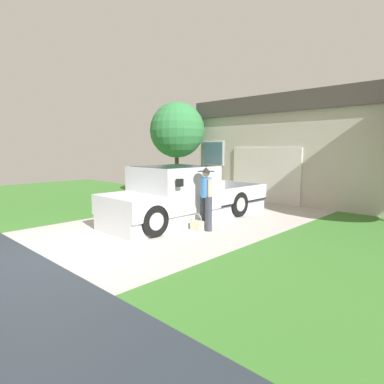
# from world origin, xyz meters

# --- Properties ---
(pickup_truck) EXTENTS (2.06, 5.63, 1.66)m
(pickup_truck) POSITION_xyz_m (-0.28, 4.12, 0.73)
(pickup_truck) COLOR silver
(pickup_truck) RESTS_ON ground
(person_with_hat) EXTENTS (0.48, 0.46, 1.68)m
(person_with_hat) POSITION_xyz_m (0.97, 3.92, 0.91)
(person_with_hat) COLOR #333842
(person_with_hat) RESTS_ON ground
(handbag) EXTENTS (0.33, 0.21, 0.45)m
(handbag) POSITION_xyz_m (0.84, 3.72, 0.14)
(handbag) COLOR beige
(handbag) RESTS_ON ground
(house_with_garage) EXTENTS (10.02, 6.20, 4.25)m
(house_with_garage) POSITION_xyz_m (1.01, 11.98, 2.15)
(house_with_garage) COLOR #B8B1A4
(house_with_garage) RESTS_ON ground
(front_yard_tree) EXTENTS (2.63, 2.48, 4.20)m
(front_yard_tree) POSITION_xyz_m (-4.12, 7.72, 2.97)
(front_yard_tree) COLOR brown
(front_yard_tree) RESTS_ON ground
(wheeled_trash_bin) EXTENTS (0.60, 0.72, 1.10)m
(wheeled_trash_bin) POSITION_xyz_m (-3.42, 8.49, 0.60)
(wheeled_trash_bin) COLOR #424247
(wheeled_trash_bin) RESTS_ON ground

